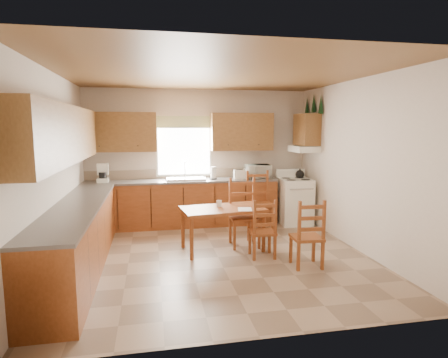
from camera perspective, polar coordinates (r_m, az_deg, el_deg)
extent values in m
plane|color=#8F745A|center=(5.78, -0.91, -11.82)|extent=(4.50, 4.50, 0.00)
plane|color=brown|center=(5.49, -0.98, 15.75)|extent=(4.50, 4.50, 0.00)
plane|color=beige|center=(5.54, -24.50, 0.97)|extent=(4.50, 4.50, 0.00)
plane|color=beige|center=(6.27, 19.77, 1.95)|extent=(4.50, 4.50, 0.00)
plane|color=beige|center=(7.69, -3.88, 3.42)|extent=(4.50, 4.50, 0.00)
plane|color=beige|center=(3.30, 5.91, -2.64)|extent=(4.50, 4.50, 0.00)
cube|color=brown|center=(7.48, -6.39, -3.78)|extent=(3.75, 0.60, 0.88)
cube|color=brown|center=(5.51, -21.25, -8.55)|extent=(0.60, 3.60, 0.88)
cube|color=#5A544F|center=(7.40, -6.44, -0.29)|extent=(3.75, 0.63, 0.04)
cube|color=#5A544F|center=(5.40, -21.49, -3.86)|extent=(0.63, 3.60, 0.04)
cube|color=gray|center=(7.68, -6.63, 0.83)|extent=(3.75, 0.01, 0.18)
cube|color=brown|center=(7.46, -15.71, 6.89)|extent=(1.41, 0.33, 0.75)
cube|color=brown|center=(7.66, 2.70, 7.20)|extent=(1.25, 0.33, 0.75)
cube|color=brown|center=(5.33, -23.45, 6.23)|extent=(0.33, 3.60, 0.75)
cube|color=brown|center=(7.63, 12.49, 7.36)|extent=(0.33, 0.62, 0.62)
cube|color=white|center=(7.63, 12.06, 4.51)|extent=(0.44, 0.62, 0.12)
cube|color=white|center=(7.61, -6.12, 4.86)|extent=(1.13, 0.02, 1.18)
cube|color=white|center=(7.61, -6.11, 4.86)|extent=(1.05, 0.01, 1.10)
cube|color=olive|center=(7.57, -6.15, 8.63)|extent=(1.19, 0.01, 0.24)
cube|color=silver|center=(7.40, -5.87, 0.03)|extent=(0.75, 0.45, 0.04)
cone|color=#123316|center=(7.41, 14.54, 10.99)|extent=(0.22, 0.22, 0.36)
cone|color=#123316|center=(7.70, 13.51, 11.20)|extent=(0.22, 0.22, 0.36)
cone|color=#123316|center=(7.99, 12.54, 10.82)|extent=(0.22, 0.22, 0.36)
cube|color=white|center=(7.72, 10.76, -3.44)|extent=(0.64, 0.66, 0.90)
cube|color=white|center=(7.39, -18.02, 0.99)|extent=(0.30, 0.33, 0.38)
cylinder|color=white|center=(7.44, -1.65, 0.93)|extent=(0.12, 0.12, 0.25)
cube|color=white|center=(7.50, 2.37, 0.71)|extent=(0.23, 0.15, 0.18)
imported|color=white|center=(7.65, 5.20, 1.17)|extent=(0.46, 0.34, 0.27)
cube|color=brown|center=(6.02, -0.22, -7.60)|extent=(1.36, 0.89, 0.68)
cube|color=brown|center=(5.70, 5.84, -7.44)|extent=(0.39, 0.37, 0.89)
cube|color=brown|center=(5.41, 12.51, -8.03)|extent=(0.42, 0.40, 0.96)
cube|color=brown|center=(6.16, 3.14, -5.22)|extent=(0.48, 0.45, 1.10)
cube|color=brown|center=(7.24, 5.46, -3.28)|extent=(0.47, 0.45, 1.10)
cube|color=white|center=(5.84, 3.19, -4.61)|extent=(0.26, 0.32, 0.00)
cube|color=white|center=(5.98, -0.76, -3.77)|extent=(0.08, 0.03, 0.11)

